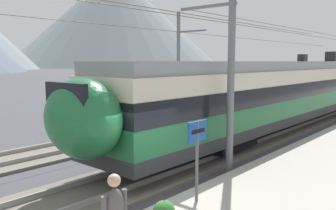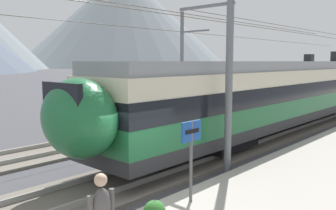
% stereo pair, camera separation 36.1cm
% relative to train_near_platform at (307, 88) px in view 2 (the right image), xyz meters
% --- Properties ---
extents(ground_plane, '(400.00, 400.00, 0.00)m').
position_rel_train_near_platform_xyz_m(ground_plane, '(-15.25, -1.38, -2.23)').
color(ground_plane, '#424247').
extents(track_near, '(120.00, 3.00, 0.28)m').
position_rel_train_near_platform_xyz_m(track_near, '(-15.25, 0.00, -2.16)').
color(track_near, '#6B6359').
rests_on(track_near, ground).
extents(track_far, '(120.00, 3.00, 0.28)m').
position_rel_train_near_platform_xyz_m(track_far, '(-15.25, 5.15, -2.16)').
color(track_far, '#6B6359').
rests_on(track_far, ground).
extents(train_near_platform, '(34.06, 2.95, 4.27)m').
position_rel_train_near_platform_xyz_m(train_near_platform, '(0.00, 0.00, 0.00)').
color(train_near_platform, '#2D2D30').
rests_on(train_near_platform, track_near).
extents(train_far_track, '(33.08, 2.91, 4.27)m').
position_rel_train_near_platform_xyz_m(train_far_track, '(8.25, 5.15, -0.00)').
color(train_far_track, '#2D2D30').
rests_on(train_far_track, track_far).
extents(catenary_mast_mid, '(45.66, 2.27, 7.92)m').
position_rel_train_near_platform_xyz_m(catenary_mast_mid, '(-11.77, -1.82, 1.88)').
color(catenary_mast_mid, slate).
rests_on(catenary_mast_mid, ground).
extents(catenary_mast_far_side, '(45.66, 2.37, 7.13)m').
position_rel_train_near_platform_xyz_m(catenary_mast_far_side, '(-3.36, 7.05, 1.56)').
color(catenary_mast_far_side, slate).
rests_on(catenary_mast_far_side, ground).
extents(platform_sign, '(0.70, 0.08, 2.05)m').
position_rel_train_near_platform_xyz_m(platform_sign, '(-15.02, -3.00, -0.39)').
color(platform_sign, '#59595B').
rests_on(platform_sign, platform_slab).
extents(mountain_right_ridge, '(146.74, 146.74, 67.15)m').
position_rel_train_near_platform_xyz_m(mountain_right_ridge, '(143.76, 186.81, 31.34)').
color(mountain_right_ridge, slate).
rests_on(mountain_right_ridge, ground).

